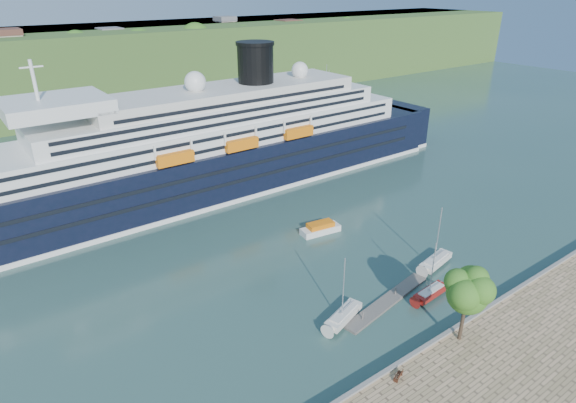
# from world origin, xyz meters

# --- Properties ---
(ground) EXTENTS (400.00, 400.00, 0.00)m
(ground) POSITION_xyz_m (0.00, 0.00, 0.00)
(ground) COLOR #2A4B46
(ground) RESTS_ON ground
(far_hillside) EXTENTS (400.00, 50.00, 24.00)m
(far_hillside) POSITION_xyz_m (0.00, 145.00, 12.00)
(far_hillside) COLOR #385C24
(far_hillside) RESTS_ON ground
(quay_coping) EXTENTS (220.00, 0.50, 0.30)m
(quay_coping) POSITION_xyz_m (0.00, -0.20, 1.15)
(quay_coping) COLOR slate
(quay_coping) RESTS_ON promenade
(cruise_ship) EXTENTS (122.77, 18.22, 27.56)m
(cruise_ship) POSITION_xyz_m (-2.02, 55.38, 13.78)
(cruise_ship) COLOR black
(cruise_ship) RESTS_ON ground
(park_bench) EXTENTS (1.56, 1.04, 0.93)m
(park_bench) POSITION_xyz_m (-9.36, -1.50, 1.46)
(park_bench) COLOR #472314
(park_bench) RESTS_ON promenade
(promenade_tree) EXTENTS (5.99, 5.99, 9.93)m
(promenade_tree) POSITION_xyz_m (0.77, -1.51, 5.96)
(promenade_tree) COLOR #275F19
(promenade_tree) RESTS_ON promenade
(floating_pontoon) EXTENTS (16.15, 4.51, 0.36)m
(floating_pontoon) POSITION_xyz_m (0.33, 8.88, 0.18)
(floating_pontoon) COLOR slate
(floating_pontoon) RESTS_ON ground
(sailboat_white_near) EXTENTS (7.01, 3.84, 8.73)m
(sailboat_white_near) POSITION_xyz_m (-6.79, 9.43, 4.37)
(sailboat_white_near) COLOR silver
(sailboat_white_near) RESTS_ON ground
(sailboat_red) EXTENTS (6.25, 2.13, 7.94)m
(sailboat_red) POSITION_xyz_m (5.63, 6.27, 3.97)
(sailboat_red) COLOR maroon
(sailboat_red) RESTS_ON ground
(sailboat_white_far) EXTENTS (7.33, 3.19, 9.16)m
(sailboat_white_far) POSITION_xyz_m (12.33, 10.74, 4.58)
(sailboat_white_far) COLOR silver
(sailboat_white_far) RESTS_ON ground
(tender_launch) EXTENTS (7.01, 3.25, 1.86)m
(tender_launch) POSITION_xyz_m (5.52, 28.57, 0.93)
(tender_launch) COLOR orange
(tender_launch) RESTS_ON ground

